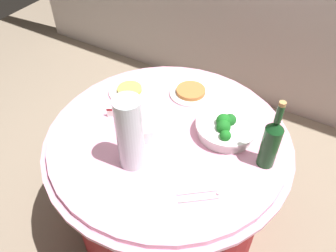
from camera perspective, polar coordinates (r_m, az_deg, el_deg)
The scene contains 10 objects.
ground_plane at distance 2.17m, azimuth 0.00°, elevation -15.19°, with size 6.00×6.00×0.00m, color gray.
buffet_table at distance 1.86m, azimuth 0.00°, elevation -9.25°, with size 1.16×1.16×0.74m.
broccoli_bowl at distance 1.57m, azimuth 9.65°, elevation -0.27°, with size 0.28×0.28×0.11m.
plate_stack at distance 1.58m, azimuth -4.12°, elevation 0.50°, with size 0.21×0.21×0.07m.
wine_bottle at distance 1.43m, azimuth 16.82°, elevation -2.55°, with size 0.07×0.07×0.34m.
decorative_fruit_vase at distance 1.36m, azimuth -6.35°, elevation -1.55°, with size 0.11×0.11×0.34m.
serving_tongs at distance 1.36m, azimuth 5.36°, elevation -11.51°, with size 0.15×0.13×0.01m.
food_plate_fried_egg at distance 1.81m, azimuth -6.41°, elevation 5.88°, with size 0.22×0.22×0.03m.
food_plate_peanuts at distance 1.79m, azimuth 3.81°, elevation 5.66°, with size 0.22×0.22×0.03m.
label_placard_front at distance 1.67m, azimuth -9.32°, elevation 2.39°, with size 0.05×0.03×0.05m.
Camera 1 is at (0.56, -0.96, 1.86)m, focal length 36.49 mm.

